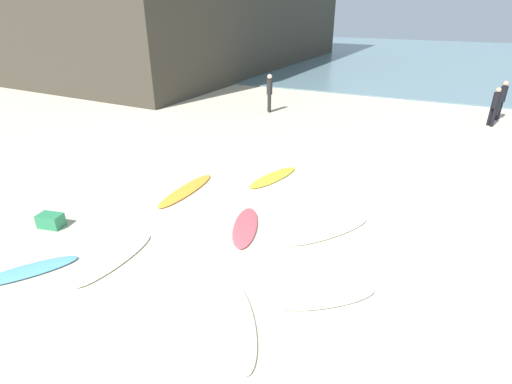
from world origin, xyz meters
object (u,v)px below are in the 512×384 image
at_px(surfboard_1, 238,323).
at_px(surfboard_3, 245,227).
at_px(surfboard_5, 27,271).
at_px(beachgoer_near, 502,98).
at_px(surfboard_2, 328,230).
at_px(beach_cooler, 51,221).
at_px(surfboard_0, 115,258).
at_px(beachgoer_mid, 269,91).
at_px(surfboard_6, 273,177).
at_px(surfboard_7, 326,297).
at_px(surfboard_4, 186,190).
at_px(beachgoer_far, 495,105).

bearing_deg(surfboard_1, surfboard_3, -99.31).
relative_size(surfboard_5, beachgoer_near, 1.09).
distance_m(surfboard_2, beach_cooler, 6.66).
xyz_separation_m(surfboard_0, beach_cooler, (-2.38, 0.40, 0.13)).
relative_size(beachgoer_near, beachgoer_mid, 0.97).
bearing_deg(surfboard_0, beachgoer_near, -115.66).
bearing_deg(surfboard_2, surfboard_5, 73.93).
xyz_separation_m(surfboard_1, surfboard_2, (0.53, 3.58, -0.01)).
relative_size(surfboard_2, surfboard_6, 1.14).
distance_m(surfboard_0, beachgoer_mid, 13.05).
bearing_deg(surfboard_2, surfboard_7, 139.57).
bearing_deg(surfboard_6, surfboard_4, -119.27).
relative_size(surfboard_0, surfboard_4, 0.86).
distance_m(surfboard_7, beachgoer_near, 15.76).
height_order(surfboard_4, beach_cooler, beach_cooler).
bearing_deg(beachgoer_mid, surfboard_1, -14.53).
xyz_separation_m(surfboard_5, surfboard_6, (2.61, 6.47, -0.00)).
relative_size(surfboard_3, surfboard_6, 0.91).
xyz_separation_m(surfboard_4, beachgoer_far, (8.23, 11.29, 0.88)).
xyz_separation_m(surfboard_2, beachgoer_mid, (-5.81, 9.82, 0.98)).
xyz_separation_m(surfboard_0, beachgoer_mid, (-2.07, 12.85, 0.98)).
height_order(surfboard_3, surfboard_5, surfboard_5).
distance_m(surfboard_4, surfboard_6, 2.70).
relative_size(surfboard_1, surfboard_4, 0.88).
height_order(surfboard_2, surfboard_5, surfboard_5).
height_order(surfboard_3, beachgoer_mid, beachgoer_mid).
height_order(surfboard_1, surfboard_6, surfboard_1).
xyz_separation_m(surfboard_5, beachgoer_far, (8.95, 15.83, 0.88)).
xyz_separation_m(surfboard_2, surfboard_5, (-5.02, -4.13, 0.01)).
bearing_deg(beachgoer_near, surfboard_6, 171.32).
height_order(surfboard_4, surfboard_6, same).
bearing_deg(beachgoer_mid, surfboard_7, -8.12).
height_order(surfboard_1, surfboard_7, surfboard_1).
bearing_deg(surfboard_3, beachgoer_far, -134.95).
distance_m(surfboard_5, beachgoer_near, 19.49).
bearing_deg(surfboard_5, surfboard_0, -105.61).
bearing_deg(surfboard_0, beachgoer_mid, -79.92).
xyz_separation_m(beachgoer_near, beachgoer_mid, (-10.08, -3.16, 0.04)).
xyz_separation_m(surfboard_0, surfboard_5, (-1.29, -1.10, 0.00)).
distance_m(surfboard_4, beach_cooler, 3.55).
distance_m(surfboard_3, beachgoer_far, 13.70).
distance_m(surfboard_5, beachgoer_mid, 14.00).
distance_m(surfboard_7, beachgoer_mid, 13.77).
relative_size(surfboard_3, beach_cooler, 3.36).
bearing_deg(surfboard_2, surfboard_4, 28.99).
bearing_deg(surfboard_0, surfboard_3, -128.12).
bearing_deg(beachgoer_mid, surfboard_0, -26.86).
bearing_deg(surfboard_7, beachgoer_mid, 169.34).
relative_size(surfboard_6, beachgoer_near, 1.19).
height_order(surfboard_0, beachgoer_far, beachgoer_far).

